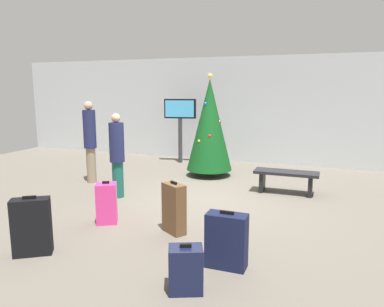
% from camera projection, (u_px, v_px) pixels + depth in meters
% --- Properties ---
extents(ground_plane, '(16.00, 16.00, 0.00)m').
position_uv_depth(ground_plane, '(202.00, 199.00, 7.36)').
color(ground_plane, '#665E54').
extents(back_wall, '(16.00, 0.20, 3.11)m').
position_uv_depth(back_wall, '(248.00, 110.00, 10.87)').
color(back_wall, '#B7BCC1').
rests_on(back_wall, ground_plane).
extents(holiday_tree, '(1.14, 1.14, 2.55)m').
position_uv_depth(holiday_tree, '(210.00, 125.00, 9.11)').
color(holiday_tree, '#4C3319').
rests_on(holiday_tree, ground_plane).
extents(flight_info_kiosk, '(0.93, 0.27, 1.88)m').
position_uv_depth(flight_info_kiosk, '(180.00, 118.00, 10.76)').
color(flight_info_kiosk, '#333338').
rests_on(flight_info_kiosk, ground_plane).
extents(waiting_bench, '(1.32, 0.44, 0.48)m').
position_uv_depth(waiting_bench, '(286.00, 177.00, 7.67)').
color(waiting_bench, black).
rests_on(waiting_bench, ground_plane).
extents(traveller_0, '(0.39, 0.39, 1.70)m').
position_uv_depth(traveller_0, '(117.00, 153.00, 7.32)').
color(traveller_0, '#19594C').
rests_on(traveller_0, ground_plane).
extents(traveller_1, '(0.31, 0.31, 1.90)m').
position_uv_depth(traveller_1, '(90.00, 139.00, 8.48)').
color(traveller_1, gray).
rests_on(traveller_1, ground_plane).
extents(suitcase_0, '(0.53, 0.46, 0.81)m').
position_uv_depth(suitcase_0, '(32.00, 227.00, 4.83)').
color(suitcase_0, black).
rests_on(suitcase_0, ground_plane).
extents(suitcase_1, '(0.42, 0.40, 0.70)m').
position_uv_depth(suitcase_1, '(107.00, 203.00, 5.99)').
color(suitcase_1, '#E5388C').
rests_on(suitcase_1, ground_plane).
extents(suitcase_2, '(0.44, 0.39, 0.55)m').
position_uv_depth(suitcase_2, '(186.00, 269.00, 3.96)').
color(suitcase_2, '#141938').
rests_on(suitcase_2, ground_plane).
extents(suitcase_3, '(0.50, 0.24, 0.72)m').
position_uv_depth(suitcase_3, '(227.00, 241.00, 4.49)').
color(suitcase_3, '#141938').
rests_on(suitcase_3, ground_plane).
extents(suitcase_4, '(0.44, 0.38, 0.81)m').
position_uv_depth(suitcase_4, '(174.00, 208.00, 5.56)').
color(suitcase_4, brown).
rests_on(suitcase_4, ground_plane).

